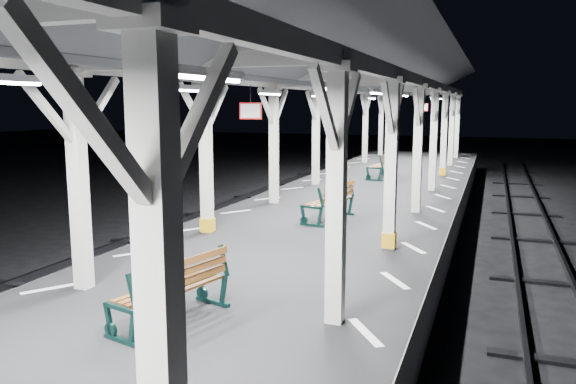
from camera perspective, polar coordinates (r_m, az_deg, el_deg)
The scene contains 10 objects.
ground at distance 10.27m, azimuth -3.33°, elevation -12.85°, with size 120.00×120.00×0.00m, color black.
platform at distance 10.10m, azimuth -3.36°, elevation -10.22°, with size 6.00×50.00×1.00m, color black.
hazard_stripes_left at distance 11.12m, azimuth -15.12°, elevation -6.00°, with size 1.00×48.00×0.01m, color silver.
hazard_stripes_right at distance 9.28m, azimuth 10.80°, elevation -8.82°, with size 1.00×48.00×0.01m, color silver.
track_left at distance 12.96m, azimuth -24.32°, elevation -8.61°, with size 2.20×60.00×0.16m.
track_right at distance 9.58m, azimuth 26.39°, elevation -14.97°, with size 2.20×60.00×0.16m.
canopy at distance 9.55m, azimuth -3.64°, elevation 13.45°, with size 5.40×49.00×4.65m.
bench_near at distance 7.43m, azimuth -11.34°, elevation -9.51°, with size 1.00×1.76×0.90m.
bench_mid at distance 13.64m, azimuth 4.49°, elevation -0.86°, with size 0.95×1.81×0.93m.
bench_far at distance 21.68m, azimuth 9.79°, elevation 2.76°, with size 0.90×1.90×0.99m.
Camera 1 is at (3.82, -8.74, 3.81)m, focal length 35.00 mm.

